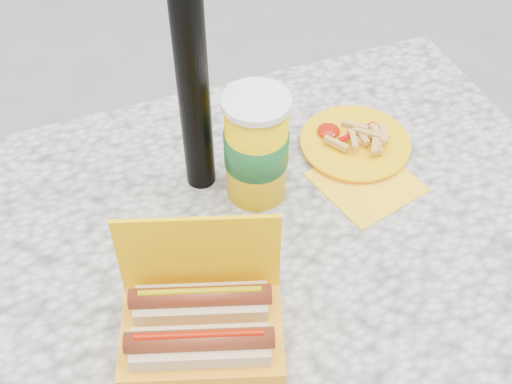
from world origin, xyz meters
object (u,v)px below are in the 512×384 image
object	(u,v)px
umbrella_pole	(185,0)
soda_cup	(256,147)
fries_plate	(356,145)
hotdog_box	(202,325)

from	to	relation	value
umbrella_pole	soda_cup	size ratio (longest dim) A/B	10.92
umbrella_pole	fries_plate	size ratio (longest dim) A/B	7.72
hotdog_box	soda_cup	size ratio (longest dim) A/B	1.29
soda_cup	hotdog_box	bearing A→B (deg)	-125.63
umbrella_pole	hotdog_box	size ratio (longest dim) A/B	8.45
umbrella_pole	hotdog_box	distance (m)	0.44
umbrella_pole	soda_cup	xyz separation A→B (m)	(0.08, -0.06, -0.25)
fries_plate	soda_cup	distance (m)	0.23
umbrella_pole	soda_cup	distance (m)	0.27
umbrella_pole	hotdog_box	world-z (taller)	umbrella_pole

